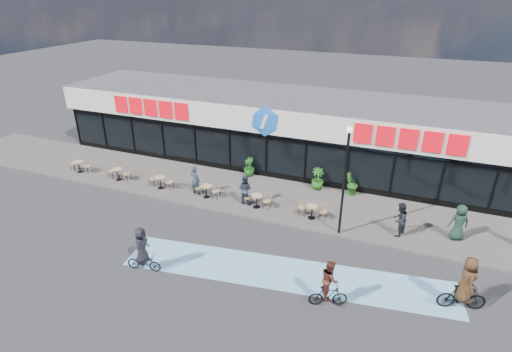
% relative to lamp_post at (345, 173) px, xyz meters
% --- Properties ---
extents(ground, '(120.00, 120.00, 0.00)m').
position_rel_lamp_post_xyz_m(ground, '(-5.54, -2.30, -3.31)').
color(ground, '#28282B').
rests_on(ground, ground).
extents(sidewalk, '(44.00, 5.00, 0.10)m').
position_rel_lamp_post_xyz_m(sidewalk, '(-5.54, 2.20, -3.26)').
color(sidewalk, '#57534D').
rests_on(sidewalk, ground).
extents(bike_lane, '(14.17, 4.13, 0.01)m').
position_rel_lamp_post_xyz_m(bike_lane, '(-1.54, -3.80, -3.30)').
color(bike_lane, '#6BA8CB').
rests_on(bike_lane, ground).
extents(building, '(30.60, 6.57, 4.75)m').
position_rel_lamp_post_xyz_m(building, '(-5.54, 7.63, -0.97)').
color(building, black).
rests_on(building, ground).
extents(lamp_post, '(0.28, 0.28, 5.43)m').
position_rel_lamp_post_xyz_m(lamp_post, '(0.00, 0.00, 0.00)').
color(lamp_post, black).
rests_on(lamp_post, sidewalk).
extents(bistro_set_0, '(1.54, 0.62, 0.90)m').
position_rel_lamp_post_xyz_m(bistro_set_0, '(-16.95, 0.91, -2.75)').
color(bistro_set_0, tan).
rests_on(bistro_set_0, sidewalk).
extents(bistro_set_1, '(1.54, 0.62, 0.90)m').
position_rel_lamp_post_xyz_m(bistro_set_1, '(-13.88, 0.91, -2.75)').
color(bistro_set_1, tan).
rests_on(bistro_set_1, sidewalk).
extents(bistro_set_2, '(1.54, 0.62, 0.90)m').
position_rel_lamp_post_xyz_m(bistro_set_2, '(-10.80, 0.91, -2.75)').
color(bistro_set_2, tan).
rests_on(bistro_set_2, sidewalk).
extents(bistro_set_3, '(1.54, 0.62, 0.90)m').
position_rel_lamp_post_xyz_m(bistro_set_3, '(-7.73, 0.91, -2.75)').
color(bistro_set_3, tan).
rests_on(bistro_set_3, sidewalk).
extents(bistro_set_4, '(1.54, 0.62, 0.90)m').
position_rel_lamp_post_xyz_m(bistro_set_4, '(-4.65, 0.91, -2.75)').
color(bistro_set_4, tan).
rests_on(bistro_set_4, sidewalk).
extents(bistro_set_5, '(1.54, 0.62, 0.90)m').
position_rel_lamp_post_xyz_m(bistro_set_5, '(-1.58, 0.91, -2.75)').
color(bistro_set_5, tan).
rests_on(bistro_set_5, sidewalk).
extents(potted_plant_left, '(0.96, 0.96, 1.23)m').
position_rel_lamp_post_xyz_m(potted_plant_left, '(-6.57, 4.36, -2.59)').
color(potted_plant_left, '#194C15').
rests_on(potted_plant_left, sidewalk).
extents(potted_plant_mid, '(1.03, 1.03, 1.30)m').
position_rel_lamp_post_xyz_m(potted_plant_mid, '(-2.12, 4.18, -2.56)').
color(potted_plant_mid, '#1E5317').
rests_on(potted_plant_mid, sidewalk).
extents(potted_plant_right, '(0.95, 0.95, 1.35)m').
position_rel_lamp_post_xyz_m(potted_plant_right, '(-0.15, 4.16, -2.53)').
color(potted_plant_right, '#265F1B').
rests_on(potted_plant_right, sidewalk).
extents(patron_left, '(0.70, 0.53, 1.73)m').
position_rel_lamp_post_xyz_m(patron_left, '(-8.52, 1.01, -2.34)').
color(patron_left, '#28333F').
rests_on(patron_left, sidewalk).
extents(patron_right, '(0.89, 0.73, 1.71)m').
position_rel_lamp_post_xyz_m(patron_right, '(-5.42, 1.02, -2.35)').
color(patron_right, '#282E3E').
rests_on(patron_right, sidewalk).
extents(pedestrian_a, '(0.92, 1.03, 1.76)m').
position_rel_lamp_post_xyz_m(pedestrian_a, '(2.66, 0.82, -2.33)').
color(pedestrian_a, black).
rests_on(pedestrian_a, sidewalk).
extents(pedestrian_c, '(1.02, 0.82, 1.82)m').
position_rel_lamp_post_xyz_m(pedestrian_c, '(5.27, 1.51, -2.30)').
color(pedestrian_c, '#192D21').
rests_on(pedestrian_c, sidewalk).
extents(cyclist_a, '(1.54, 0.95, 2.05)m').
position_rel_lamp_post_xyz_m(cyclist_a, '(0.53, -4.95, -2.40)').
color(cyclist_a, black).
rests_on(cyclist_a, ground).
extents(cyclist_b, '(1.85, 1.03, 2.31)m').
position_rel_lamp_post_xyz_m(cyclist_b, '(5.21, -3.28, -2.34)').
color(cyclist_b, black).
rests_on(cyclist_b, ground).
extents(cyclist_c, '(1.58, 0.88, 2.09)m').
position_rel_lamp_post_xyz_m(cyclist_c, '(-7.21, -5.77, -2.46)').
color(cyclist_c, black).
rests_on(cyclist_c, ground).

